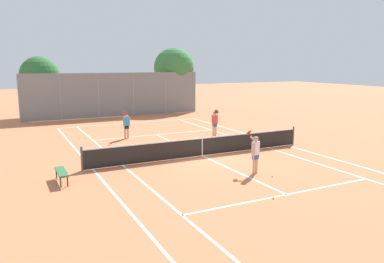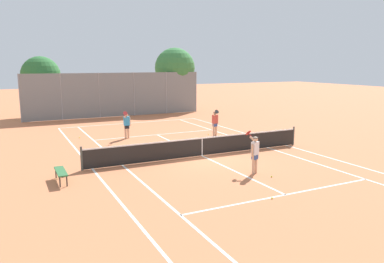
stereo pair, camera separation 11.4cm
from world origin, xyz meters
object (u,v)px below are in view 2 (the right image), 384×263
Objects in this scene: tree_behind_right at (175,69)px; player_far_left at (127,124)px; player_far_right at (215,122)px; loose_tennis_ball_2 at (79,137)px; tennis_net at (202,146)px; loose_tennis_ball_0 at (181,121)px; player_near_side at (255,152)px; tree_behind_left at (41,76)px; loose_tennis_ball_3 at (272,198)px; courtside_bench at (61,172)px; loose_tennis_ball_4 at (208,134)px; loose_tennis_ball_1 at (272,176)px.

player_far_left is at bearing -125.76° from tree_behind_right.
loose_tennis_ball_2 is at bearing 158.30° from player_far_right.
loose_tennis_ball_0 is (3.85, 10.96, -0.48)m from tennis_net.
player_near_side is at bearing -64.48° from loose_tennis_ball_2.
tree_behind_left reaches higher than loose_tennis_ball_0.
tennis_net is 8.92m from loose_tennis_ball_2.
tree_behind_right is at bearing 73.84° from loose_tennis_ball_3.
player_near_side is 10.14m from player_far_left.
tree_behind_left reaches higher than loose_tennis_ball_2.
tree_behind_left is (-1.12, 11.58, 3.48)m from loose_tennis_ball_2.
player_far_right is (2.66, 8.02, 0.00)m from player_near_side.
player_near_side is 1.18× the size of courtside_bench.
tennis_net is at bearing 83.98° from loose_tennis_ball_3.
tennis_net is 7.11m from courtside_bench.
tree_behind_left is (-6.47, 22.79, 2.59)m from player_near_side.
loose_tennis_ball_4 is at bearing -97.85° from loose_tennis_ball_0.
loose_tennis_ball_0 is 16.37m from courtside_bench.
loose_tennis_ball_3 is (-0.69, -6.52, -0.48)m from tennis_net.
player_far_left reaches higher than tennis_net.
player_near_side is 26.88× the size of loose_tennis_ball_4.
courtside_bench is 0.24× the size of tree_behind_right.
tree_behind_right reaches higher than loose_tennis_ball_0.
loose_tennis_ball_0 is 1.00× the size of loose_tennis_ball_3.
player_far_left is 5.34m from loose_tennis_ball_4.
tennis_net is 181.82× the size of loose_tennis_ball_1.
player_far_right reaches higher than loose_tennis_ball_0.
player_far_left is (-2.68, 9.78, 0.00)m from player_near_side.
player_far_right is 1.18× the size of courtside_bench.
courtside_bench is at bearing -148.51° from loose_tennis_ball_4.
tree_behind_left reaches higher than loose_tennis_ball_4.
player_far_left is 26.88× the size of loose_tennis_ball_4.
player_far_right is at bearing 28.93° from courtside_bench.
courtside_bench is at bearing -104.06° from loose_tennis_ball_2.
player_near_side is 1.00× the size of player_far_right.
player_far_right reaches higher than tennis_net.
player_far_right is at bearing 53.27° from tennis_net.
loose_tennis_ball_0 and loose_tennis_ball_1 have the same top height.
player_near_side is 8.87m from loose_tennis_ball_4.
player_far_right reaches higher than loose_tennis_ball_3.
loose_tennis_ball_0 is at bearing 21.72° from loose_tennis_ball_2.
player_far_left is 11.03m from loose_tennis_ball_1.
player_near_side reaches higher than loose_tennis_ball_0.
loose_tennis_ball_3 is at bearing -114.12° from player_near_side.
courtside_bench is at bearing -151.07° from player_far_right.
loose_tennis_ball_4 is (-0.85, -6.15, 0.00)m from loose_tennis_ball_0.
tree_behind_left is (-5.89, 19.10, 3.00)m from tennis_net.
loose_tennis_ball_0 is at bearing 48.55° from courtside_bench.
loose_tennis_ball_3 is at bearing -106.16° from tree_behind_right.
player_far_right is (3.24, 4.34, 0.42)m from tennis_net.
courtside_bench reaches higher than loose_tennis_ball_2.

